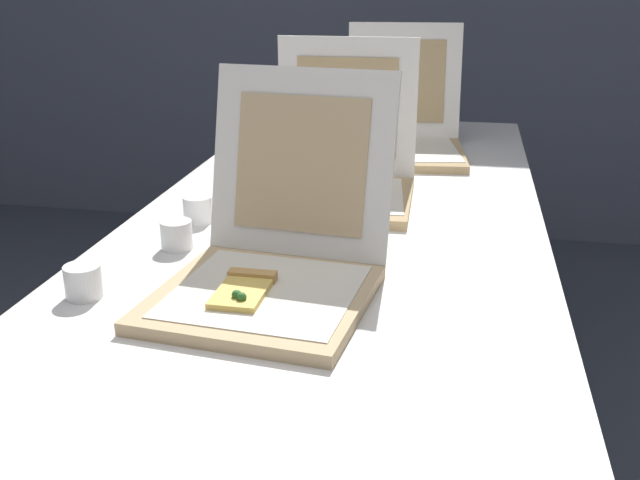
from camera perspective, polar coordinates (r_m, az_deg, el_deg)
The scene contains 7 objects.
table at distance 1.55m, azimuth 0.56°, elevation -1.20°, with size 0.89×2.46×0.74m.
pizza_box_front at distance 1.25m, azimuth -3.79°, elevation -1.93°, with size 0.38×0.46×0.35m.
pizza_box_middle at distance 1.76m, azimuth 1.53°, elevation 4.84°, with size 0.35×0.35×0.36m.
pizza_box_back at distance 2.19m, azimuth 6.40°, elevation 7.88°, with size 0.38×0.43×0.36m.
cup_white_mid at distance 1.63m, azimuth -9.32°, elevation 2.32°, with size 0.06×0.06×0.06m, color white.
cup_white_near_left at distance 1.31m, azimuth -17.62°, elevation -3.04°, with size 0.06×0.06×0.06m, color white.
cup_white_near_center at distance 1.48m, azimuth -10.90°, elevation 0.39°, with size 0.06×0.06×0.06m, color white.
Camera 1 is at (0.26, -0.74, 1.27)m, focal length 41.93 mm.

